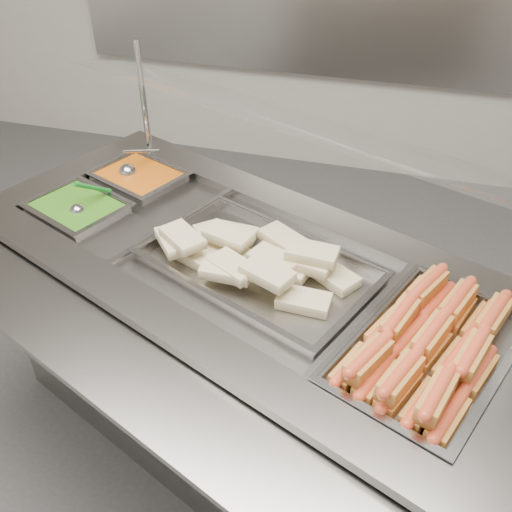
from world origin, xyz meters
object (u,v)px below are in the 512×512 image
(ladle, at_px, (129,171))
(serving_spoon, at_px, (80,207))
(steam_counter, at_px, (245,356))
(pan_wraps, at_px, (259,270))
(sneeze_guard, at_px, (289,123))
(pan_hotdogs, at_px, (428,359))

(ladle, height_order, serving_spoon, serving_spoon)
(steam_counter, bearing_deg, pan_wraps, -22.84)
(sneeze_guard, distance_m, serving_spoon, 0.72)
(ladle, bearing_deg, sneeze_guard, -15.52)
(steam_counter, height_order, sneeze_guard, sneeze_guard)
(sneeze_guard, height_order, serving_spoon, sneeze_guard)
(steam_counter, relative_size, pan_wraps, 2.63)
(ladle, relative_size, serving_spoon, 1.12)
(sneeze_guard, bearing_deg, pan_hotdogs, -42.12)
(pan_wraps, relative_size, serving_spoon, 4.59)
(pan_wraps, xyz_separation_m, serving_spoon, (-0.61, 0.11, 0.03))
(sneeze_guard, xyz_separation_m, serving_spoon, (-0.64, -0.09, -0.32))
(sneeze_guard, relative_size, serving_spoon, 9.58)
(serving_spoon, bearing_deg, pan_hotdogs, -15.95)
(steam_counter, distance_m, pan_wraps, 0.38)
(pan_hotdogs, bearing_deg, pan_wraps, 157.16)
(sneeze_guard, height_order, ladle, sneeze_guard)
(steam_counter, bearing_deg, ladle, 146.36)
(pan_wraps, bearing_deg, ladle, 147.21)
(steam_counter, height_order, serving_spoon, serving_spoon)
(pan_wraps, height_order, serving_spoon, serving_spoon)
(pan_hotdogs, relative_size, serving_spoon, 3.75)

